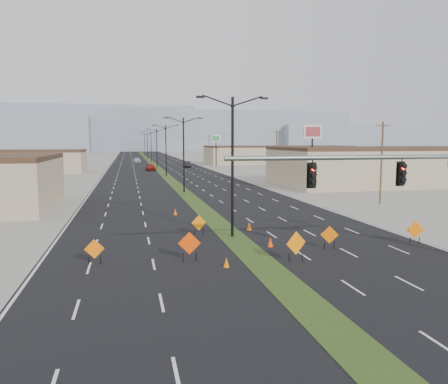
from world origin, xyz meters
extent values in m
plane|color=gray|center=(0.00, 0.00, 0.00)|extent=(600.00, 600.00, 0.00)
cube|color=black|center=(0.00, 100.00, 0.00)|extent=(25.00, 400.00, 0.02)
cube|color=#2F481A|center=(0.00, 100.00, 0.00)|extent=(2.00, 400.00, 0.04)
cube|color=tan|center=(-32.00, 85.00, 2.25)|extent=(30.00, 14.00, 4.50)
cube|color=tan|center=(34.00, 45.00, 2.75)|extent=(36.00, 18.00, 5.50)
cube|color=tan|center=(38.00, 110.00, 2.50)|extent=(44.00, 16.00, 5.00)
cube|color=gray|center=(40.00, 300.00, 14.00)|extent=(220.00, 50.00, 28.00)
cube|color=gray|center=(180.00, 290.00, 9.00)|extent=(160.00, 50.00, 18.00)
cube|color=gray|center=(-30.00, 320.00, 16.00)|extent=(140.00, 50.00, 32.00)
cylinder|color=slate|center=(5.20, 2.00, 6.10)|extent=(16.00, 0.24, 0.24)
cube|color=black|center=(1.70, 2.00, 5.22)|extent=(0.50, 0.28, 1.30)
sphere|color=#FF0C05|center=(1.70, 1.84, 5.57)|extent=(0.22, 0.22, 0.22)
cube|color=black|center=(6.70, 2.00, 5.22)|extent=(0.50, 0.28, 1.30)
sphere|color=#FF0C05|center=(6.70, 1.84, 5.57)|extent=(0.22, 0.22, 0.22)
cylinder|color=black|center=(0.00, 12.00, 5.00)|extent=(0.20, 0.20, 10.00)
cube|color=black|center=(-2.30, 12.00, 9.95)|extent=(0.55, 0.24, 0.14)
cube|color=black|center=(2.30, 12.00, 9.95)|extent=(0.55, 0.24, 0.14)
cylinder|color=black|center=(0.00, 40.00, 5.00)|extent=(0.20, 0.20, 10.00)
cube|color=black|center=(-2.30, 40.00, 9.95)|extent=(0.55, 0.24, 0.14)
cube|color=black|center=(2.30, 40.00, 9.95)|extent=(0.55, 0.24, 0.14)
cylinder|color=black|center=(0.00, 68.00, 5.00)|extent=(0.20, 0.20, 10.00)
cube|color=black|center=(-2.30, 68.00, 9.95)|extent=(0.55, 0.24, 0.14)
cube|color=black|center=(2.30, 68.00, 9.95)|extent=(0.55, 0.24, 0.14)
cylinder|color=black|center=(0.00, 96.00, 5.00)|extent=(0.20, 0.20, 10.00)
cube|color=black|center=(-2.30, 96.00, 9.95)|extent=(0.55, 0.24, 0.14)
cube|color=black|center=(2.30, 96.00, 9.95)|extent=(0.55, 0.24, 0.14)
cylinder|color=black|center=(0.00, 124.00, 5.00)|extent=(0.20, 0.20, 10.00)
cube|color=black|center=(-2.30, 124.00, 9.95)|extent=(0.55, 0.24, 0.14)
cube|color=black|center=(2.30, 124.00, 9.95)|extent=(0.55, 0.24, 0.14)
cylinder|color=black|center=(0.00, 152.00, 5.00)|extent=(0.20, 0.20, 10.00)
cube|color=black|center=(-2.30, 152.00, 9.95)|extent=(0.55, 0.24, 0.14)
cube|color=black|center=(2.30, 152.00, 9.95)|extent=(0.55, 0.24, 0.14)
cylinder|color=black|center=(0.00, 180.00, 5.00)|extent=(0.20, 0.20, 10.00)
cube|color=black|center=(-2.30, 180.00, 9.95)|extent=(0.55, 0.24, 0.14)
cube|color=black|center=(2.30, 180.00, 9.95)|extent=(0.55, 0.24, 0.14)
cylinder|color=#4C3823|center=(20.00, 25.00, 4.50)|extent=(0.20, 0.20, 9.00)
cube|color=#4C3823|center=(20.00, 25.00, 8.60)|extent=(1.60, 0.10, 0.10)
cylinder|color=#4C3823|center=(20.00, 60.00, 4.50)|extent=(0.20, 0.20, 9.00)
cube|color=#4C3823|center=(20.00, 60.00, 8.60)|extent=(1.60, 0.10, 0.10)
cylinder|color=#4C3823|center=(20.00, 95.00, 4.50)|extent=(0.20, 0.20, 9.00)
cube|color=#4C3823|center=(20.00, 95.00, 8.60)|extent=(1.60, 0.10, 0.10)
cylinder|color=#4C3823|center=(20.00, 130.00, 4.50)|extent=(0.20, 0.20, 9.00)
cube|color=#4C3823|center=(20.00, 130.00, 8.60)|extent=(1.60, 0.10, 0.10)
imported|color=maroon|center=(-2.16, 85.51, 0.81)|extent=(2.48, 4.93, 1.61)
imported|color=black|center=(8.02, 96.97, 0.79)|extent=(2.05, 4.92, 1.58)
imported|color=#B3B7BD|center=(-4.63, 123.41, 0.77)|extent=(2.61, 5.49, 1.55)
cube|color=#FF6B05|center=(-9.23, 6.67, 0.92)|extent=(1.10, 0.09, 1.10)
cylinder|color=black|center=(-9.55, 6.67, 0.23)|extent=(0.05, 0.05, 0.46)
cylinder|color=black|center=(-8.91, 6.67, 0.23)|extent=(0.05, 0.05, 0.46)
cube|color=#FF4205|center=(-3.93, 6.18, 1.09)|extent=(1.30, 0.24, 1.31)
cylinder|color=black|center=(-4.31, 6.18, 0.27)|extent=(0.05, 0.05, 0.54)
cylinder|color=black|center=(-3.55, 6.18, 0.27)|extent=(0.05, 0.05, 0.54)
cube|color=orange|center=(-2.28, 13.12, 0.94)|extent=(1.13, 0.18, 1.13)
cylinder|color=black|center=(-2.61, 13.12, 0.24)|extent=(0.05, 0.05, 0.47)
cylinder|color=black|center=(-1.95, 13.12, 0.24)|extent=(0.05, 0.05, 0.47)
cube|color=orange|center=(2.00, 4.71, 1.14)|extent=(1.31, 0.45, 1.36)
cylinder|color=black|center=(1.60, 4.71, 0.28)|extent=(0.05, 0.05, 0.57)
cylinder|color=black|center=(2.40, 4.71, 0.28)|extent=(0.05, 0.05, 0.57)
cube|color=#ED6105|center=(5.26, 7.14, 0.95)|extent=(1.11, 0.35, 1.14)
cylinder|color=black|center=(4.93, 7.14, 0.24)|extent=(0.05, 0.05, 0.48)
cylinder|color=black|center=(5.59, 7.14, 0.24)|extent=(0.05, 0.05, 0.48)
cube|color=#F16505|center=(11.50, 7.17, 1.00)|extent=(1.18, 0.31, 1.20)
cylinder|color=black|center=(11.15, 7.17, 0.25)|extent=(0.05, 0.05, 0.50)
cylinder|color=black|center=(11.85, 7.17, 0.25)|extent=(0.05, 0.05, 0.50)
cone|color=orange|center=(-2.11, 4.58, 0.28)|extent=(0.43, 0.43, 0.57)
cone|color=#F13D05|center=(1.74, 8.53, 0.32)|extent=(0.48, 0.48, 0.65)
cone|color=#F25E05|center=(1.84, 14.01, 0.32)|extent=(0.48, 0.48, 0.65)
cone|color=#DC5604|center=(-3.06, 22.32, 0.30)|extent=(0.47, 0.47, 0.61)
cylinder|color=black|center=(19.77, 43.20, 3.86)|extent=(0.24, 0.24, 7.71)
cube|color=white|center=(19.77, 43.20, 8.32)|extent=(3.06, 0.74, 2.03)
cube|color=#A33639|center=(19.77, 43.00, 8.32)|extent=(2.42, 0.36, 1.42)
cylinder|color=black|center=(15.97, 97.91, 3.51)|extent=(0.24, 0.24, 7.03)
cube|color=white|center=(15.97, 97.91, 7.58)|extent=(2.68, 1.44, 1.85)
cube|color=#368951|center=(15.97, 97.71, 7.58)|extent=(2.05, 0.94, 1.29)
camera|label=1|loc=(-7.24, -18.23, 6.93)|focal=35.00mm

